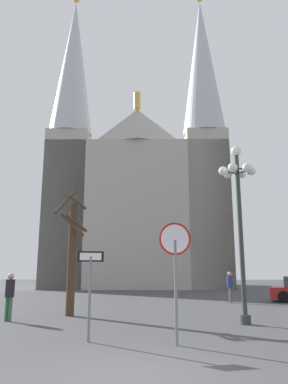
{
  "coord_description": "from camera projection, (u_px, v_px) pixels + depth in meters",
  "views": [
    {
      "loc": [
        0.24,
        -6.54,
        1.78
      ],
      "look_at": [
        -0.5,
        16.55,
        6.73
      ],
      "focal_mm": 33.88,
      "sensor_mm": 36.0,
      "label": 1
    }
  ],
  "objects": [
    {
      "name": "ground_plane",
      "position": [
        142.0,
        379.0,
        6.03
      ],
      "size": [
        120.0,
        120.0,
        0.0
      ],
      "primitive_type": "plane",
      "color": "#424244"
    },
    {
      "name": "pedestrian_standing",
      "position": [
        230.0,
        284.0,
        19.85
      ],
      "size": [
        0.32,
        0.32,
        1.65
      ],
      "color": "#594C47",
      "rests_on": "ground"
    },
    {
      "name": "stop_sign",
      "position": [
        175.0,
        257.0,
        9.05
      ],
      "size": [
        0.81,
        0.2,
        2.95
      ],
      "color": "slate",
      "rests_on": "ground"
    },
    {
      "name": "pedestrian_walking",
      "position": [
        10.0,
        292.0,
        12.87
      ],
      "size": [
        0.32,
        0.32,
        1.65
      ],
      "color": "#33663F",
      "rests_on": "ground"
    },
    {
      "name": "bare_tree",
      "position": [
        72.0,
        253.0,
        14.64
      ],
      "size": [
        1.44,
        1.45,
        5.16
      ],
      "color": "#473323",
      "rests_on": "ground"
    },
    {
      "name": "street_lamp",
      "position": [
        239.0,
        201.0,
        12.82
      ],
      "size": [
        1.33,
        1.2,
        6.19
      ],
      "color": "#2D3833",
      "rests_on": "ground"
    },
    {
      "name": "cathedral",
      "position": [
        138.0,
        199.0,
        39.18
      ],
      "size": [
        18.14,
        14.27,
        31.66
      ],
      "color": "#ADA89E",
      "rests_on": "ground"
    },
    {
      "name": "one_way_arrow_sign",
      "position": [
        90.0,
        282.0,
        9.36
      ],
      "size": [
        0.66,
        0.2,
        2.25
      ],
      "color": "slate",
      "rests_on": "ground"
    }
  ]
}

